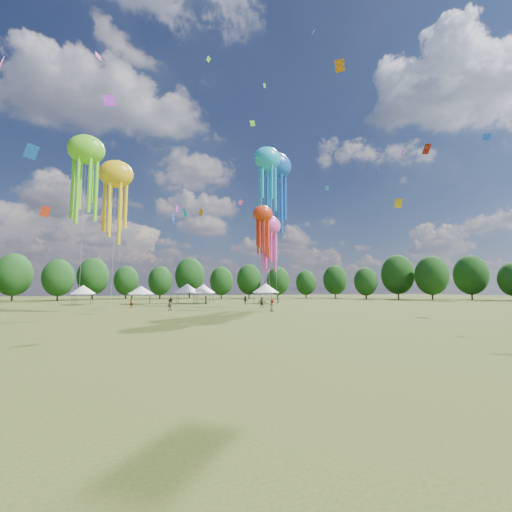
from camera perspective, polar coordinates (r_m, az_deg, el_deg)
name	(u,v)px	position (r m, az deg, el deg)	size (l,w,h in m)	color
ground	(359,351)	(17.66, 16.88, -15.08)	(300.00, 300.00, 0.00)	#384416
spectator_near	(169,305)	(47.97, -14.36, -8.06)	(0.74, 0.58, 1.53)	gray
spectators_far	(237,301)	(61.85, -3.25, -7.57)	(30.24, 27.49, 1.85)	gray
festival_tents	(187,289)	(71.28, -11.52, -5.44)	(40.38, 10.76, 4.15)	#47474C
show_kites	(226,184)	(57.82, -5.14, 11.93)	(37.95, 20.44, 29.67)	yellow
small_kites	(209,136)	(60.51, -7.97, 19.34)	(69.76, 65.60, 37.36)	yellow
treeline	(172,273)	(77.09, -13.98, -2.77)	(201.57, 95.24, 13.43)	#38281C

